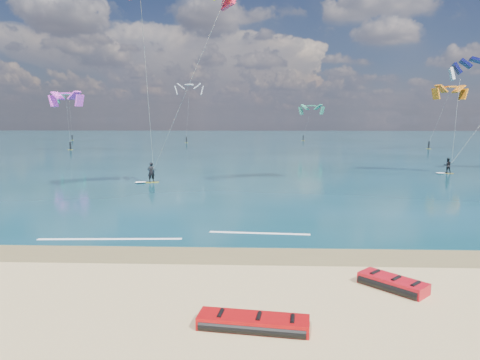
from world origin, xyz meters
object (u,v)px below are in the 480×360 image
at_px(kitesurfer_far, 471,105).
at_px(kitesurfer_main, 165,79).
at_px(packed_kite_left, 253,328).
at_px(packed_kite_mid, 392,288).

bearing_deg(kitesurfer_far, kitesurfer_main, -140.18).
distance_m(packed_kite_left, kitesurfer_far, 38.96).
height_order(packed_kite_left, packed_kite_mid, packed_kite_mid).
bearing_deg(packed_kite_mid, packed_kite_left, -102.07).
relative_size(packed_kite_mid, kitesurfer_main, 0.14).
bearing_deg(packed_kite_left, packed_kite_mid, 40.01).
distance_m(kitesurfer_main, kitesurfer_far, 29.49).
distance_m(packed_kite_mid, kitesurfer_main, 23.95).
height_order(packed_kite_mid, kitesurfer_far, kitesurfer_far).
height_order(kitesurfer_main, kitesurfer_far, kitesurfer_main).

